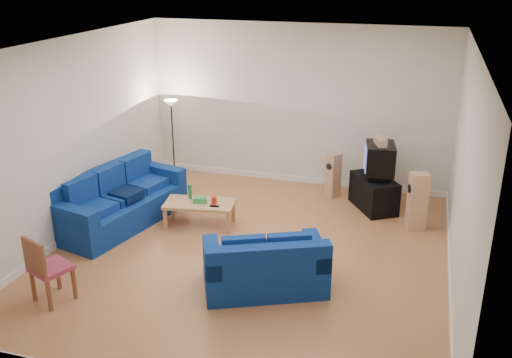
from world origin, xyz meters
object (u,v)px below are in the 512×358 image
(tv_stand, at_px, (374,193))
(coffee_table, at_px, (199,205))
(sofa_three_seat, at_px, (117,204))
(sofa_loveseat, at_px, (265,269))
(television, at_px, (380,158))

(tv_stand, bearing_deg, coffee_table, -92.28)
(coffee_table, bearing_deg, sofa_three_seat, -167.77)
(sofa_loveseat, bearing_deg, coffee_table, 110.33)
(sofa_three_seat, bearing_deg, sofa_loveseat, 79.54)
(sofa_loveseat, height_order, tv_stand, sofa_loveseat)
(television, bearing_deg, sofa_three_seat, -74.49)
(sofa_three_seat, xyz_separation_m, tv_stand, (4.19, 1.90, -0.05))
(sofa_three_seat, height_order, television, television)
(sofa_loveseat, distance_m, television, 3.54)
(tv_stand, bearing_deg, sofa_three_seat, -97.70)
(sofa_loveseat, height_order, television, television)
(sofa_three_seat, distance_m, coffee_table, 1.44)
(sofa_loveseat, relative_size, television, 2.53)
(sofa_three_seat, xyz_separation_m, coffee_table, (1.41, 0.31, 0.03))
(coffee_table, distance_m, television, 3.32)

